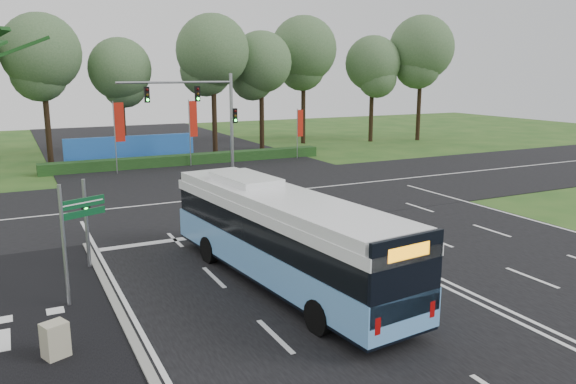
% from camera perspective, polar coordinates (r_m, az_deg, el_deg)
% --- Properties ---
extents(ground, '(120.00, 120.00, 0.00)m').
position_cam_1_polar(ground, '(22.85, 8.38, -6.06)').
color(ground, '#234C19').
rests_on(ground, ground).
extents(road_main, '(20.00, 120.00, 0.04)m').
position_cam_1_polar(road_main, '(22.85, 8.38, -6.01)').
color(road_main, black).
rests_on(road_main, ground).
extents(road_cross, '(120.00, 14.00, 0.05)m').
position_cam_1_polar(road_cross, '(33.04, -3.58, -0.26)').
color(road_cross, black).
rests_on(road_cross, ground).
extents(bike_path, '(5.00, 18.00, 0.06)m').
position_cam_1_polar(bike_path, '(16.32, -24.40, -14.59)').
color(bike_path, black).
rests_on(bike_path, ground).
extents(kerb_strip, '(0.25, 18.00, 0.12)m').
position_cam_1_polar(kerb_strip, '(16.49, -15.84, -13.52)').
color(kerb_strip, gray).
rests_on(kerb_strip, ground).
extents(city_bus, '(3.68, 11.99, 3.39)m').
position_cam_1_polar(city_bus, '(18.78, -0.67, -4.49)').
color(city_bus, '#62A1E3').
rests_on(city_bus, ground).
extents(pedestrian_signal, '(0.31, 0.41, 3.33)m').
position_cam_1_polar(pedestrian_signal, '(21.53, -19.79, -2.74)').
color(pedestrian_signal, gray).
rests_on(pedestrian_signal, ground).
extents(street_sign, '(1.39, 0.65, 3.83)m').
position_cam_1_polar(street_sign, '(18.24, -20.99, -3.47)').
color(street_sign, gray).
rests_on(street_sign, ground).
extents(utility_cabinet, '(0.72, 0.67, 0.97)m').
position_cam_1_polar(utility_cabinet, '(15.62, -22.57, -13.79)').
color(utility_cabinet, '#B5AD92').
rests_on(utility_cabinet, ground).
extents(banner_flag_left, '(0.75, 0.14, 5.12)m').
position_cam_1_polar(banner_flag_left, '(41.29, -16.87, 6.34)').
color(banner_flag_left, gray).
rests_on(banner_flag_left, ground).
extents(banner_flag_mid, '(0.72, 0.27, 5.07)m').
position_cam_1_polar(banner_flag_mid, '(43.54, -9.70, 6.90)').
color(banner_flag_mid, gray).
rests_on(banner_flag_mid, ground).
extents(banner_flag_right, '(0.61, 0.13, 4.14)m').
position_cam_1_polar(banner_flag_right, '(46.75, 1.18, 6.72)').
color(banner_flag_right, gray).
rests_on(banner_flag_right, ground).
extents(traffic_light_gantry, '(8.41, 0.28, 7.00)m').
position_cam_1_polar(traffic_light_gantry, '(40.38, -8.18, 8.53)').
color(traffic_light_gantry, gray).
rests_on(traffic_light_gantry, ground).
extents(hedge, '(22.00, 1.20, 0.80)m').
position_cam_1_polar(hedge, '(44.56, -9.91, 3.28)').
color(hedge, '#143413').
rests_on(hedge, ground).
extents(blue_hoarding, '(10.00, 0.30, 2.20)m').
position_cam_1_polar(blue_hoarding, '(45.93, -15.65, 4.15)').
color(blue_hoarding, blue).
rests_on(blue_hoarding, ground).
extents(eucalyptus_row, '(53.18, 9.80, 12.86)m').
position_cam_1_polar(eucalyptus_row, '(51.18, -6.71, 13.61)').
color(eucalyptus_row, black).
rests_on(eucalyptus_row, ground).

